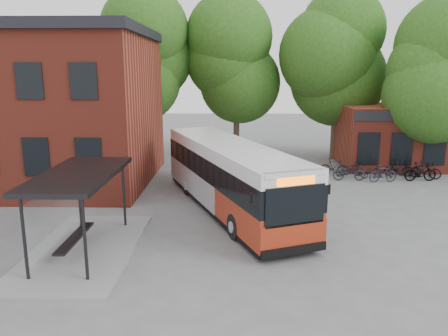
{
  "coord_description": "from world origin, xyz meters",
  "views": [
    {
      "loc": [
        0.74,
        -15.31,
        6.24
      ],
      "look_at": [
        0.35,
        3.65,
        2.0
      ],
      "focal_mm": 35.0,
      "sensor_mm": 36.0,
      "label": 1
    }
  ],
  "objects_px": {
    "bicycle_4": "(372,171)",
    "bicycle_7": "(426,170)",
    "bicycle_2": "(349,169)",
    "bicycle_extra_0": "(420,172)",
    "bus_shelter": "(81,212)",
    "city_bus": "(229,177)",
    "bicycle_1": "(334,167)",
    "bicycle_0": "(349,172)",
    "bicycle_3": "(383,174)",
    "bicycle_6": "(411,170)",
    "bicycle_5": "(399,168)"
  },
  "relations": [
    {
      "from": "bicycle_3",
      "to": "bicycle_7",
      "type": "xyz_separation_m",
      "value": [
        2.8,
        0.9,
        0.01
      ]
    },
    {
      "from": "city_bus",
      "to": "bicycle_5",
      "type": "bearing_deg",
      "value": 11.37
    },
    {
      "from": "bus_shelter",
      "to": "bicycle_0",
      "type": "xyz_separation_m",
      "value": [
        11.99,
        10.43,
        -0.97
      ]
    },
    {
      "from": "bicycle_5",
      "to": "bicycle_7",
      "type": "height_order",
      "value": "bicycle_7"
    },
    {
      "from": "city_bus",
      "to": "bicycle_1",
      "type": "relative_size",
      "value": 7.21
    },
    {
      "from": "city_bus",
      "to": "bicycle_extra_0",
      "type": "xyz_separation_m",
      "value": [
        10.96,
        5.46,
        -0.98
      ]
    },
    {
      "from": "city_bus",
      "to": "bicycle_3",
      "type": "distance_m",
      "value": 10.22
    },
    {
      "from": "bicycle_2",
      "to": "bus_shelter",
      "type": "bearing_deg",
      "value": 119.67
    },
    {
      "from": "bicycle_6",
      "to": "bicycle_2",
      "type": "bearing_deg",
      "value": 109.18
    },
    {
      "from": "bicycle_4",
      "to": "bicycle_5",
      "type": "bearing_deg",
      "value": -100.18
    },
    {
      "from": "bicycle_extra_0",
      "to": "bicycle_5",
      "type": "bearing_deg",
      "value": 31.77
    },
    {
      "from": "bicycle_6",
      "to": "bicycle_4",
      "type": "bearing_deg",
      "value": 119.89
    },
    {
      "from": "bicycle_1",
      "to": "bicycle_3",
      "type": "distance_m",
      "value": 2.97
    },
    {
      "from": "bus_shelter",
      "to": "bicycle_5",
      "type": "relative_size",
      "value": 4.16
    },
    {
      "from": "bicycle_5",
      "to": "bicycle_4",
      "type": "bearing_deg",
      "value": 109.8
    },
    {
      "from": "bicycle_4",
      "to": "bicycle_7",
      "type": "xyz_separation_m",
      "value": [
        3.14,
        -0.07,
        0.11
      ]
    },
    {
      "from": "bicycle_0",
      "to": "bicycle_extra_0",
      "type": "bearing_deg",
      "value": -91.23
    },
    {
      "from": "bus_shelter",
      "to": "bicycle_7",
      "type": "relative_size",
      "value": 4.07
    },
    {
      "from": "bicycle_4",
      "to": "bicycle_3",
      "type": "bearing_deg",
      "value": 174.96
    },
    {
      "from": "bicycle_0",
      "to": "bicycle_4",
      "type": "distance_m",
      "value": 1.61
    },
    {
      "from": "bicycle_3",
      "to": "bicycle_5",
      "type": "distance_m",
      "value": 2.01
    },
    {
      "from": "bicycle_0",
      "to": "bicycle_3",
      "type": "relative_size",
      "value": 1.1
    },
    {
      "from": "bicycle_4",
      "to": "bicycle_6",
      "type": "relative_size",
      "value": 0.99
    },
    {
      "from": "bus_shelter",
      "to": "bicycle_6",
      "type": "relative_size",
      "value": 4.48
    },
    {
      "from": "bicycle_1",
      "to": "bicycle_2",
      "type": "relative_size",
      "value": 0.93
    },
    {
      "from": "bicycle_2",
      "to": "bicycle_3",
      "type": "relative_size",
      "value": 1.07
    },
    {
      "from": "bicycle_2",
      "to": "bicycle_7",
      "type": "distance_m",
      "value": 4.37
    },
    {
      "from": "bus_shelter",
      "to": "bicycle_0",
      "type": "distance_m",
      "value": 15.92
    },
    {
      "from": "bicycle_0",
      "to": "bicycle_3",
      "type": "height_order",
      "value": "bicycle_3"
    },
    {
      "from": "bicycle_5",
      "to": "bicycle_extra_0",
      "type": "bearing_deg",
      "value": -139.76
    },
    {
      "from": "bicycle_6",
      "to": "bicycle_7",
      "type": "relative_size",
      "value": 0.91
    },
    {
      "from": "bicycle_0",
      "to": "bicycle_1",
      "type": "relative_size",
      "value": 1.1
    },
    {
      "from": "bicycle_0",
      "to": "bicycle_4",
      "type": "bearing_deg",
      "value": -67.54
    },
    {
      "from": "bicycle_6",
      "to": "bicycle_7",
      "type": "distance_m",
      "value": 0.85
    },
    {
      "from": "bicycle_1",
      "to": "city_bus",
      "type": "bearing_deg",
      "value": 146.73
    },
    {
      "from": "bus_shelter",
      "to": "bicycle_6",
      "type": "bearing_deg",
      "value": 35.83
    },
    {
      "from": "bicycle_0",
      "to": "bicycle_4",
      "type": "xyz_separation_m",
      "value": [
        1.48,
        0.61,
        -0.08
      ]
    },
    {
      "from": "bicycle_1",
      "to": "bicycle_4",
      "type": "height_order",
      "value": "bicycle_1"
    },
    {
      "from": "city_bus",
      "to": "bicycle_3",
      "type": "relative_size",
      "value": 7.22
    },
    {
      "from": "bus_shelter",
      "to": "city_bus",
      "type": "distance_m",
      "value": 7.05
    },
    {
      "from": "city_bus",
      "to": "bicycle_4",
      "type": "height_order",
      "value": "city_bus"
    },
    {
      "from": "bicycle_2",
      "to": "bicycle_7",
      "type": "height_order",
      "value": "bicycle_7"
    },
    {
      "from": "city_bus",
      "to": "bicycle_0",
      "type": "distance_m",
      "value": 8.93
    },
    {
      "from": "bicycle_1",
      "to": "bicycle_7",
      "type": "distance_m",
      "value": 5.26
    },
    {
      "from": "bicycle_4",
      "to": "bicycle_7",
      "type": "relative_size",
      "value": 0.9
    },
    {
      "from": "bicycle_2",
      "to": "bicycle_extra_0",
      "type": "xyz_separation_m",
      "value": [
        3.76,
        -1.16,
        0.08
      ]
    },
    {
      "from": "bicycle_7",
      "to": "bicycle_2",
      "type": "bearing_deg",
      "value": 107.28
    },
    {
      "from": "bicycle_7",
      "to": "bicycle_extra_0",
      "type": "distance_m",
      "value": 0.86
    },
    {
      "from": "bicycle_1",
      "to": "bicycle_extra_0",
      "type": "height_order",
      "value": "bicycle_extra_0"
    },
    {
      "from": "city_bus",
      "to": "bicycle_0",
      "type": "height_order",
      "value": "city_bus"
    }
  ]
}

